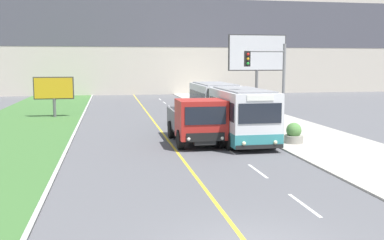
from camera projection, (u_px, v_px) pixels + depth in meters
name	position (u px, v px, depth m)	size (l,w,h in m)	color
lane_marking_centre	(237.00, 212.00, 13.70)	(2.88, 140.00, 0.01)	gold
apartment_block_background	(131.00, 28.00, 64.80)	(80.00, 8.04, 18.87)	beige
city_bus	(227.00, 110.00, 28.34)	(2.67, 12.88, 3.08)	silver
dump_truck	(198.00, 122.00, 24.60)	(2.59, 6.22, 2.57)	black
traffic_light_mast	(272.00, 81.00, 23.96)	(2.28, 0.32, 5.52)	slate
billboard_large	(257.00, 55.00, 37.90)	(5.01, 0.24, 6.83)	#59595B
billboard_small	(54.00, 89.00, 36.89)	(3.21, 0.24, 3.34)	#59595B
planter_round_near	(294.00, 134.00, 24.98)	(1.05, 1.05, 1.13)	gray
planter_round_second	(268.00, 125.00, 28.80)	(1.02, 1.02, 1.10)	gray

